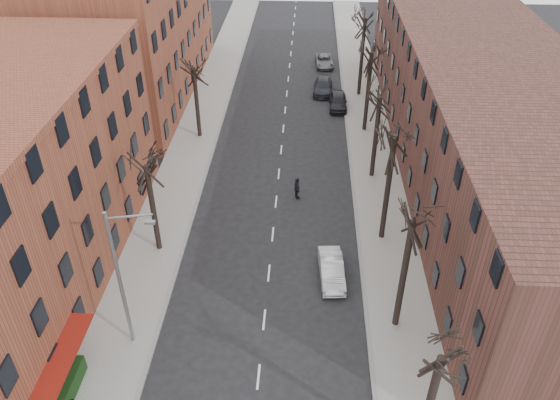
# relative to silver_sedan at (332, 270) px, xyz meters

# --- Properties ---
(sidewalk_left) EXTENTS (4.00, 90.00, 0.15)m
(sidewalk_left) POSITION_rel_silver_sedan_xyz_m (-12.00, 19.23, -0.60)
(sidewalk_left) COLOR gray
(sidewalk_left) RESTS_ON ground
(sidewalk_right) EXTENTS (4.00, 90.00, 0.15)m
(sidewalk_right) POSITION_rel_silver_sedan_xyz_m (4.00, 19.23, -0.60)
(sidewalk_right) COLOR gray
(sidewalk_right) RESTS_ON ground
(building_left_far) EXTENTS (12.00, 28.00, 14.00)m
(building_left_far) POSITION_rel_silver_sedan_xyz_m (-20.00, 28.23, 6.32)
(building_left_far) COLOR brown
(building_left_far) RESTS_ON ground
(building_right) EXTENTS (12.00, 50.00, 10.00)m
(building_right) POSITION_rel_silver_sedan_xyz_m (12.00, 14.23, 4.32)
(building_right) COLOR #502B25
(building_right) RESTS_ON ground
(tree_right_b) EXTENTS (5.20, 5.20, 10.80)m
(tree_right_b) POSITION_rel_silver_sedan_xyz_m (3.60, -3.77, -0.68)
(tree_right_b) COLOR black
(tree_right_b) RESTS_ON ground
(tree_right_c) EXTENTS (5.20, 5.20, 11.60)m
(tree_right_c) POSITION_rel_silver_sedan_xyz_m (3.60, 4.23, -0.68)
(tree_right_c) COLOR black
(tree_right_c) RESTS_ON ground
(tree_right_d) EXTENTS (5.20, 5.20, 10.00)m
(tree_right_d) POSITION_rel_silver_sedan_xyz_m (3.60, 12.23, -0.68)
(tree_right_d) COLOR black
(tree_right_d) RESTS_ON ground
(tree_right_e) EXTENTS (5.20, 5.20, 10.80)m
(tree_right_e) POSITION_rel_silver_sedan_xyz_m (3.60, 20.23, -0.68)
(tree_right_e) COLOR black
(tree_right_e) RESTS_ON ground
(tree_right_f) EXTENTS (5.20, 5.20, 11.60)m
(tree_right_f) POSITION_rel_silver_sedan_xyz_m (3.60, 28.23, -0.68)
(tree_right_f) COLOR black
(tree_right_f) RESTS_ON ground
(tree_left_a) EXTENTS (5.20, 5.20, 9.50)m
(tree_left_a) POSITION_rel_silver_sedan_xyz_m (-11.60, 2.23, -0.68)
(tree_left_a) COLOR black
(tree_left_a) RESTS_ON ground
(tree_left_b) EXTENTS (5.20, 5.20, 9.50)m
(tree_left_b) POSITION_rel_silver_sedan_xyz_m (-11.60, 18.23, -0.68)
(tree_left_b) COLOR black
(tree_left_b) RESTS_ON ground
(streetlight) EXTENTS (2.45, 0.22, 9.03)m
(streetlight) POSITION_rel_silver_sedan_xyz_m (-11.03, -5.77, 4.33)
(streetlight) COLOR slate
(streetlight) RESTS_ON ground
(silver_sedan) EXTENTS (1.75, 4.22, 1.36)m
(silver_sedan) POSITION_rel_silver_sedan_xyz_m (0.00, 0.00, 0.00)
(silver_sedan) COLOR silver
(silver_sedan) RESTS_ON ground
(parked_car_near) EXTENTS (1.77, 4.31, 1.47)m
(parked_car_near) POSITION_rel_silver_sedan_xyz_m (1.30, 25.04, 0.05)
(parked_car_near) COLOR black
(parked_car_near) RESTS_ON ground
(parked_car_mid) EXTENTS (2.19, 4.82, 1.37)m
(parked_car_mid) POSITION_rel_silver_sedan_xyz_m (-0.20, 28.80, 0.01)
(parked_car_mid) COLOR black
(parked_car_mid) RESTS_ON ground
(parked_car_far) EXTENTS (2.22, 4.38, 1.19)m
(parked_car_far) POSITION_rel_silver_sedan_xyz_m (0.08, 36.36, -0.09)
(parked_car_far) COLOR slate
(parked_car_far) RESTS_ON ground
(pedestrian_crossing) EXTENTS (0.77, 1.16, 1.82)m
(pedestrian_crossing) POSITION_rel_silver_sedan_xyz_m (-2.42, 8.77, 0.23)
(pedestrian_crossing) COLOR black
(pedestrian_crossing) RESTS_ON ground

